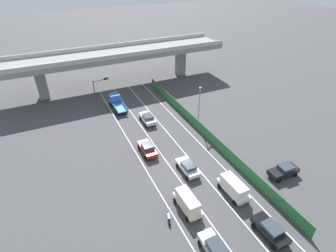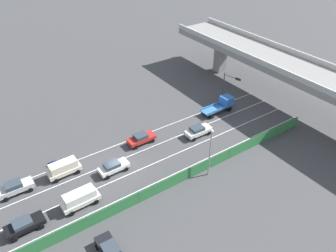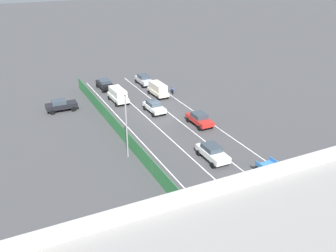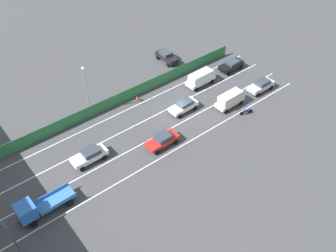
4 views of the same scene
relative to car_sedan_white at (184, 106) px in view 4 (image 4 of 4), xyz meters
The scene contains 19 objects.
ground_plane 1.28m from the car_sedan_white, 92.53° to the left, with size 300.00×300.00×0.00m, color #424244.
lane_line_left_edge 9.18m from the car_sedan_white, 124.69° to the left, with size 0.14×49.19×0.01m, color silver.
lane_line_mid_left 7.77m from the car_sedan_white, 103.19° to the left, with size 0.14×49.19×0.01m, color silver.
lane_line_mid_right 7.75m from the car_sedan_white, 77.40° to the left, with size 0.14×49.19×0.01m, color silver.
lane_line_right_edge 9.14m from the car_sedan_white, 55.72° to the left, with size 0.14×49.19×0.01m, color silver.
green_fence 10.23m from the car_sedan_white, 47.25° to the left, with size 0.10×45.29×1.81m.
car_sedan_white is the anchor object (origin of this frame).
car_sedan_red 7.41m from the car_sedan_white, 118.37° to the left, with size 2.03×4.39×1.62m.
car_sedan_silver 12.59m from the car_sedan_white, 106.08° to the right, with size 2.02×4.37×1.70m.
car_hatchback_white 14.99m from the car_sedan_white, 90.65° to the left, with size 2.04×4.41×1.64m.
car_sedan_black 13.13m from the car_sedan_white, 75.94° to the right, with size 2.16×4.38×1.54m.
car_van_white 6.88m from the car_sedan_white, 62.04° to the right, with size 2.13×4.73×2.13m.
car_van_cream 6.61m from the car_sedan_white, 119.33° to the right, with size 2.01×4.50×2.13m.
flatbed_truck_blue 23.56m from the car_sedan_white, 99.04° to the left, with size 2.31×6.16×2.48m.
motorcycle 8.66m from the car_sedan_white, 133.50° to the right, with size 0.80×1.89×0.93m.
parked_sedan_dark 13.24m from the car_sedan_white, 28.22° to the right, with size 4.35×2.09×1.64m.
traffic_light 27.53m from the car_sedan_white, 102.51° to the left, with size 3.38×1.01×5.10m.
street_lamp 13.48m from the car_sedan_white, 53.10° to the left, with size 0.60×0.36×7.44m.
traffic_cone 7.18m from the car_sedan_white, 29.96° to the left, with size 0.47×0.47×0.61m.
Camera 4 is at (-30.17, 26.07, 33.30)m, focal length 39.91 mm.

